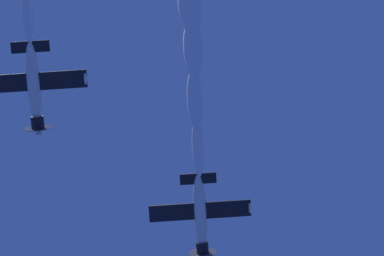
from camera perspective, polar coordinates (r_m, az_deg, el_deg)
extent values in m
ellipsoid|color=silver|center=(84.72, 0.54, -5.57)|extent=(7.89, 1.81, 1.49)
cylinder|color=black|center=(85.94, 0.68, -7.83)|extent=(1.18, 1.32, 1.30)
cone|color=white|center=(86.22, 0.71, -8.30)|extent=(0.88, 0.65, 0.63)
cylinder|color=#3F3F47|center=(86.16, 0.70, -8.19)|extent=(0.31, 2.76, 2.77)
cube|color=black|center=(84.46, 0.53, -5.46)|extent=(2.27, 9.99, 0.44)
ellipsoid|color=silver|center=(84.73, -2.76, -5.63)|extent=(1.09, 0.35, 0.33)
ellipsoid|color=silver|center=(84.46, 3.83, -5.28)|extent=(1.09, 0.35, 0.33)
cube|color=black|center=(83.73, 0.40, -3.34)|extent=(1.28, 3.60, 0.23)
cube|color=silver|center=(84.27, 0.40, -3.18)|extent=(1.35, 0.25, 1.35)
ellipsoid|color=#1E232D|center=(85.29, 0.56, -5.69)|extent=(1.85, 0.95, 0.84)
ellipsoid|color=silver|center=(81.17, -10.36, 2.86)|extent=(7.86, 1.82, 1.31)
cylinder|color=black|center=(81.75, -10.11, 0.39)|extent=(1.15, 1.34, 1.29)
cone|color=white|center=(81.89, -10.06, -0.13)|extent=(0.87, 0.65, 0.61)
cylinder|color=#3F3F47|center=(81.86, -10.07, -0.01)|extent=(0.24, 2.80, 2.80)
cube|color=black|center=(80.95, -10.40, 3.01)|extent=(2.27, 9.99, 0.53)
ellipsoid|color=silver|center=(80.02, -7.01, 3.22)|extent=(1.08, 0.36, 0.31)
cube|color=black|center=(80.82, -10.58, 5.26)|extent=(1.28, 3.60, 0.25)
cube|color=silver|center=(81.38, -10.50, 5.37)|extent=(1.32, 0.27, 1.32)
ellipsoid|color=#1E232D|center=(81.69, -10.26, 2.67)|extent=(1.83, 0.96, 0.80)
ellipsoid|color=white|center=(82.91, 0.39, -1.25)|extent=(5.94, 1.46, 1.14)
ellipsoid|color=white|center=(81.99, 0.18, 1.82)|extent=(5.96, 1.84, 1.52)
ellipsoid|color=white|center=(81.63, 0.08, 5.25)|extent=(5.99, 2.22, 1.90)
ellipsoid|color=white|center=(81.00, -0.14, 8.21)|extent=(6.02, 2.60, 2.28)
ellipsoid|color=white|center=(80.38, -10.73, 7.59)|extent=(5.94, 1.46, 1.14)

